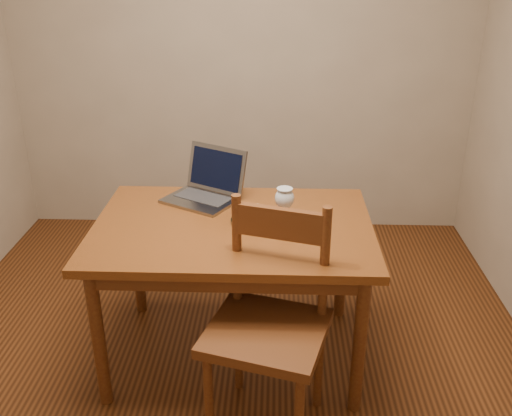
{
  "coord_description": "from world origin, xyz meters",
  "views": [
    {
      "loc": [
        0.25,
        -2.34,
        1.9
      ],
      "look_at": [
        0.15,
        0.1,
        0.8
      ],
      "focal_mm": 40.0,
      "sensor_mm": 36.0,
      "label": 1
    }
  ],
  "objects_px": {
    "chair": "(269,316)",
    "milk_glass": "(284,205)",
    "table": "(233,240)",
    "plate": "(252,220)",
    "laptop": "(208,185)"
  },
  "relations": [
    {
      "from": "milk_glass",
      "to": "laptop",
      "type": "height_order",
      "value": "laptop"
    },
    {
      "from": "table",
      "to": "laptop",
      "type": "bearing_deg",
      "value": 115.8
    },
    {
      "from": "milk_glass",
      "to": "chair",
      "type": "bearing_deg",
      "value": -97.47
    },
    {
      "from": "table",
      "to": "laptop",
      "type": "relative_size",
      "value": 2.87
    },
    {
      "from": "plate",
      "to": "milk_glass",
      "type": "height_order",
      "value": "milk_glass"
    },
    {
      "from": "chair",
      "to": "milk_glass",
      "type": "xyz_separation_m",
      "value": [
        0.06,
        0.47,
        0.28
      ]
    },
    {
      "from": "chair",
      "to": "milk_glass",
      "type": "height_order",
      "value": "chair"
    },
    {
      "from": "milk_glass",
      "to": "laptop",
      "type": "bearing_deg",
      "value": 143.68
    },
    {
      "from": "chair",
      "to": "plate",
      "type": "xyz_separation_m",
      "value": [
        -0.09,
        0.47,
        0.2
      ]
    },
    {
      "from": "chair",
      "to": "milk_glass",
      "type": "relative_size",
      "value": 3.28
    },
    {
      "from": "table",
      "to": "plate",
      "type": "relative_size",
      "value": 6.45
    },
    {
      "from": "chair",
      "to": "milk_glass",
      "type": "bearing_deg",
      "value": 98.64
    },
    {
      "from": "laptop",
      "to": "table",
      "type": "bearing_deg",
      "value": -34.65
    },
    {
      "from": "table",
      "to": "chair",
      "type": "xyz_separation_m",
      "value": [
        0.18,
        -0.45,
        -0.11
      ]
    },
    {
      "from": "milk_glass",
      "to": "table",
      "type": "bearing_deg",
      "value": -173.63
    }
  ]
}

